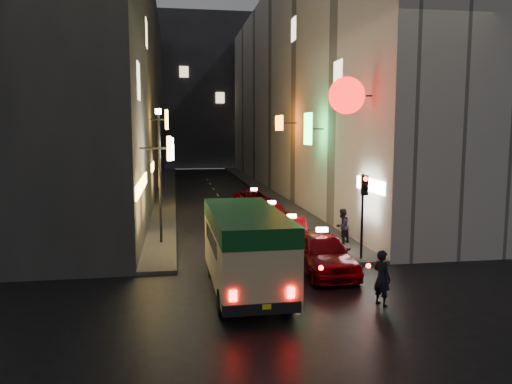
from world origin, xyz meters
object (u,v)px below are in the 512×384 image
taxi_near (322,249)px  minibus (245,241)px  pedestrian_crossing (382,274)px  traffic_light (364,198)px  lamp_post (160,167)px

taxi_near → minibus: bearing=-150.3°
pedestrian_crossing → traffic_light: traffic_light is taller
minibus → lamp_post: lamp_post is taller
traffic_light → lamp_post: (-8.20, 4.53, 1.04)m
pedestrian_crossing → minibus: bearing=39.2°
minibus → pedestrian_crossing: size_ratio=3.27×
taxi_near → traffic_light: size_ratio=1.67×
taxi_near → lamp_post: (-6.14, 5.63, 2.80)m
minibus → traffic_light: 6.07m
taxi_near → traffic_light: (2.06, 1.10, 1.77)m
minibus → traffic_light: traffic_light is taller
minibus → taxi_near: size_ratio=1.10×
pedestrian_crossing → lamp_post: (-6.94, 9.37, 2.74)m
taxi_near → lamp_post: lamp_post is taller
pedestrian_crossing → lamp_post: size_ratio=0.32×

